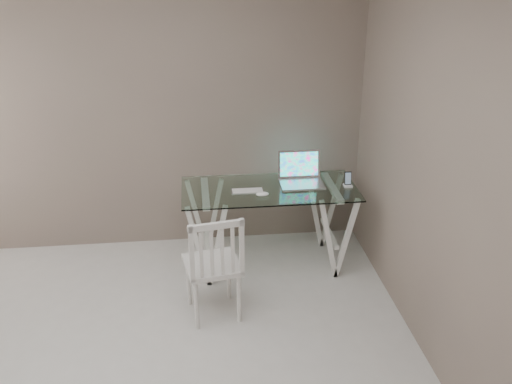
# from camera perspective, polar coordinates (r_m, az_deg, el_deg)

# --- Properties ---
(room) EXTENTS (4.50, 4.52, 2.71)m
(room) POSITION_cam_1_polar(r_m,az_deg,el_deg) (2.98, -16.04, 3.86)
(room) COLOR #BAB7B2
(room) RESTS_ON ground
(desk) EXTENTS (1.50, 0.70, 0.75)m
(desk) POSITION_cam_1_polar(r_m,az_deg,el_deg) (5.04, 1.31, -3.42)
(desk) COLOR silver
(desk) RESTS_ON ground
(chair) EXTENTS (0.47, 0.47, 0.89)m
(chair) POSITION_cam_1_polar(r_m,az_deg,el_deg) (4.29, -4.20, -7.12)
(chair) COLOR silver
(chair) RESTS_ON ground
(laptop) EXTENTS (0.37, 0.30, 0.26)m
(laptop) POSITION_cam_1_polar(r_m,az_deg,el_deg) (5.00, 4.47, 1.65)
(laptop) COLOR silver
(laptop) RESTS_ON desk
(keyboard) EXTENTS (0.28, 0.12, 0.01)m
(keyboard) POSITION_cam_1_polar(r_m,az_deg,el_deg) (4.83, -0.86, 0.11)
(keyboard) COLOR silver
(keyboard) RESTS_ON desk
(mouse) EXTENTS (0.11, 0.06, 0.03)m
(mouse) POSITION_cam_1_polar(r_m,az_deg,el_deg) (4.73, 0.65, -0.21)
(mouse) COLOR white
(mouse) RESTS_ON desk
(phone_dock) EXTENTS (0.07, 0.07, 0.13)m
(phone_dock) POSITION_cam_1_polar(r_m,az_deg,el_deg) (4.97, 9.17, 0.94)
(phone_dock) COLOR white
(phone_dock) RESTS_ON desk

